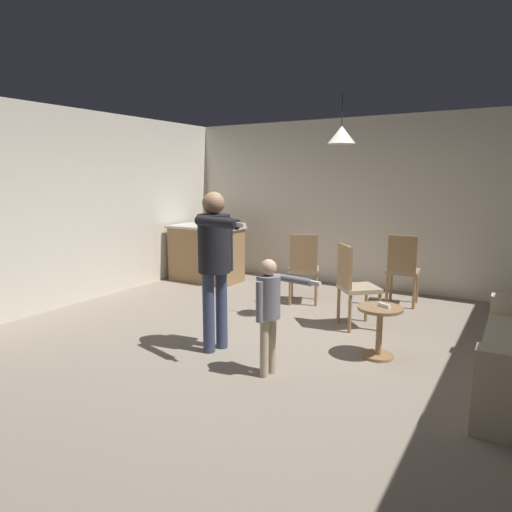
# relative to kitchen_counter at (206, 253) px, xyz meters

# --- Properties ---
(ground) EXTENTS (7.68, 7.68, 0.00)m
(ground) POSITION_rel_kitchen_counter_xyz_m (2.45, -2.18, -0.48)
(ground) COLOR gray
(wall_back) EXTENTS (6.40, 0.10, 2.70)m
(wall_back) POSITION_rel_kitchen_counter_xyz_m (2.45, 1.02, 0.87)
(wall_back) COLOR silver
(wall_back) RESTS_ON ground
(wall_left) EXTENTS (0.10, 6.40, 2.70)m
(wall_left) POSITION_rel_kitchen_counter_xyz_m (-0.75, -2.18, 0.87)
(wall_left) COLOR silver
(wall_left) RESTS_ON ground
(kitchen_counter) EXTENTS (1.26, 0.66, 0.95)m
(kitchen_counter) POSITION_rel_kitchen_counter_xyz_m (0.00, 0.00, 0.00)
(kitchen_counter) COLOR #99754C
(kitchen_counter) RESTS_ON ground
(side_table_by_couch) EXTENTS (0.44, 0.44, 0.52)m
(side_table_by_couch) POSITION_rel_kitchen_counter_xyz_m (3.55, -1.85, -0.15)
(side_table_by_couch) COLOR #99754C
(side_table_by_couch) RESTS_ON ground
(person_adult) EXTENTS (0.75, 0.60, 1.64)m
(person_adult) POSITION_rel_kitchen_counter_xyz_m (2.05, -2.53, 0.54)
(person_adult) COLOR #384260
(person_adult) RESTS_ON ground
(person_child) EXTENTS (0.58, 0.31, 1.07)m
(person_child) POSITION_rel_kitchen_counter_xyz_m (2.82, -2.77, 0.19)
(person_child) COLOR tan
(person_child) RESTS_ON ground
(dining_chair_by_counter) EXTENTS (0.46, 0.46, 1.00)m
(dining_chair_by_counter) POSITION_rel_kitchen_counter_xyz_m (3.28, 0.15, 0.07)
(dining_chair_by_counter) COLOR #99754C
(dining_chair_by_counter) RESTS_ON ground
(dining_chair_near_wall) EXTENTS (0.59, 0.59, 1.00)m
(dining_chair_near_wall) POSITION_rel_kitchen_counter_xyz_m (3.01, -1.09, 0.07)
(dining_chair_near_wall) COLOR #99754C
(dining_chair_near_wall) RESTS_ON ground
(dining_chair_centre_back) EXTENTS (0.55, 0.55, 1.00)m
(dining_chair_centre_back) POSITION_rel_kitchen_counter_xyz_m (2.06, -0.46, 0.07)
(dining_chair_centre_back) COLOR #99754C
(dining_chair_centre_back) RESTS_ON ground
(spare_remote_on_table) EXTENTS (0.13, 0.09, 0.04)m
(spare_remote_on_table) POSITION_rel_kitchen_counter_xyz_m (3.58, -1.84, 0.06)
(spare_remote_on_table) COLOR white
(spare_remote_on_table) RESTS_ON side_table_by_couch
(ceiling_light_pendant) EXTENTS (0.32, 0.32, 0.55)m
(ceiling_light_pendant) POSITION_rel_kitchen_counter_xyz_m (2.80, -1.07, 1.77)
(ceiling_light_pendant) COLOR silver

